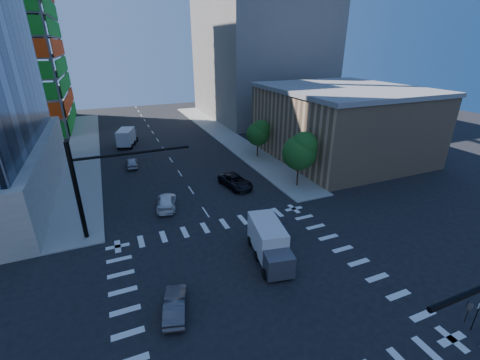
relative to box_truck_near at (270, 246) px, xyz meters
name	(u,v)px	position (x,y,z in m)	size (l,w,h in m)	color
ground	(254,284)	(-2.47, -2.15, -1.30)	(160.00, 160.00, 0.00)	black
road_markings	(254,284)	(-2.47, -2.15, -1.30)	(20.00, 20.00, 0.01)	silver
sidewalk_ne	(225,135)	(10.03, 37.85, -1.23)	(5.00, 60.00, 0.15)	gray
sidewalk_nw	(83,151)	(-14.97, 37.85, -1.23)	(5.00, 60.00, 0.15)	gray
commercial_building	(341,122)	(22.53, 19.85, 4.01)	(20.50, 22.50, 10.60)	tan
bg_building_ne	(260,55)	(24.53, 52.85, 12.70)	(24.00, 30.00, 28.00)	slate
signal_mast_nw	(94,181)	(-12.47, 9.35, 4.19)	(10.20, 0.40, 9.00)	black
tree_south	(301,151)	(10.16, 11.75, 3.38)	(4.16, 4.16, 6.82)	#382316
tree_north	(259,132)	(10.46, 23.75, 2.68)	(3.54, 3.52, 5.78)	#382316
no_parking_sign	(477,313)	(8.23, -11.15, 0.08)	(0.30, 0.06, 2.20)	black
car_nb_far	(236,181)	(2.92, 14.67, -0.56)	(2.46, 5.34, 1.48)	black
car_sb_near	(167,202)	(-6.03, 12.51, -0.62)	(1.93, 4.74, 1.38)	white
car_sb_mid	(132,163)	(-8.24, 26.89, -0.63)	(1.59, 3.95, 1.35)	#A4A5AC
car_sb_cross	(175,305)	(-8.37, -2.60, -0.66)	(1.37, 3.92, 1.29)	#414145
box_truck_near	(270,246)	(0.00, 0.00, 0.00)	(3.35, 5.95, 2.94)	black
box_truck_far	(128,138)	(-7.75, 38.54, 0.02)	(4.01, 6.17, 3.00)	black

